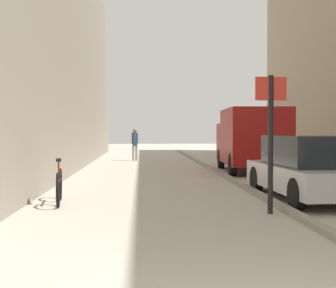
% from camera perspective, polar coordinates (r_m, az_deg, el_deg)
% --- Properties ---
extents(ground_plane, '(80.00, 80.00, 0.00)m').
position_cam_1_polar(ground_plane, '(15.09, 1.31, -4.32)').
color(ground_plane, '#A8A093').
extents(building_facade_left, '(3.21, 40.00, 9.79)m').
position_cam_1_polar(building_facade_left, '(15.84, -18.38, 13.69)').
color(building_facade_left, gray).
rests_on(building_facade_left, ground_plane).
extents(kerb_strip, '(0.16, 40.00, 0.12)m').
position_cam_1_polar(kerb_strip, '(15.29, 7.23, -4.03)').
color(kerb_strip, gray).
rests_on(kerb_strip, ground_plane).
extents(pedestrian_main_foreground, '(0.32, 0.23, 1.66)m').
position_cam_1_polar(pedestrian_main_foreground, '(24.36, -4.01, 0.22)').
color(pedestrian_main_foreground, gray).
rests_on(pedestrian_main_foreground, ground_plane).
extents(delivery_van, '(2.31, 4.96, 2.36)m').
position_cam_1_polar(delivery_van, '(18.10, 10.00, 0.67)').
color(delivery_van, maroon).
rests_on(delivery_van, ground_plane).
extents(parked_car, '(1.96, 4.26, 1.45)m').
position_cam_1_polar(parked_car, '(11.27, 16.64, -2.78)').
color(parked_car, '#B7B7BC').
rests_on(parked_car, ground_plane).
extents(street_sign_post, '(0.60, 0.10, 2.60)m').
position_cam_1_polar(street_sign_post, '(9.09, 12.25, 1.46)').
color(street_sign_post, black).
rests_on(street_sign_post, ground_plane).
extents(bicycle_leaning, '(0.28, 1.76, 0.98)m').
position_cam_1_polar(bicycle_leaning, '(10.41, -12.96, -4.95)').
color(bicycle_leaning, black).
rests_on(bicycle_leaning, ground_plane).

